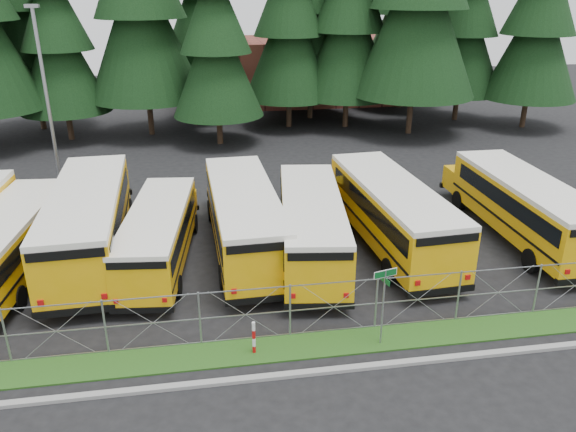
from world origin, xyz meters
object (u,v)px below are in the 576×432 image
object	(u,v)px
bus_4	(243,219)
bus_5	(311,226)
street_sign	(384,291)
light_standard	(46,94)
bus_6	(388,213)
bus_1	(14,242)
striped_bollard	(254,338)
bus_3	(160,236)
bus_2	(90,223)
bus_east	(520,208)

from	to	relation	value
bus_4	bus_5	bearing A→B (deg)	-22.32
street_sign	light_standard	distance (m)	22.61
bus_6	bus_4	bearing A→B (deg)	172.81
bus_4	street_sign	world-z (taller)	bus_4
bus_1	bus_4	size ratio (longest dim) A/B	0.89
bus_6	striped_bollard	size ratio (longest dim) A/B	9.76
bus_3	bus_4	bearing A→B (deg)	17.67
bus_2	bus_3	distance (m)	3.24
bus_5	bus_6	distance (m)	3.74
light_standard	striped_bollard	bearing A→B (deg)	-61.59
street_sign	bus_4	bearing A→B (deg)	116.14
bus_east	striped_bollard	size ratio (longest dim) A/B	9.53
bus_3	bus_4	world-z (taller)	bus_4
bus_3	street_sign	bearing A→B (deg)	-37.45
striped_bollard	light_standard	xyz separation A→B (m)	(-9.47, 17.50, 4.90)
bus_1	street_sign	size ratio (longest dim) A/B	3.69
bus_1	bus_east	distance (m)	22.26
street_sign	bus_5	bearing A→B (deg)	98.54
bus_6	striped_bollard	distance (m)	10.05
bus_1	bus_2	xyz separation A→B (m)	(2.85, 1.03, 0.24)
bus_5	bus_4	bearing A→B (deg)	167.34
bus_5	bus_east	distance (m)	10.00
street_sign	light_standard	bearing A→B (deg)	127.76
striped_bollard	bus_5	bearing A→B (deg)	64.31
bus_1	street_sign	distance (m)	15.19
bus_4	bus_5	size ratio (longest dim) A/B	1.06
bus_1	bus_2	distance (m)	3.04
bus_3	striped_bollard	distance (m)	7.72
bus_1	bus_2	world-z (taller)	bus_2
bus_east	light_standard	xyz separation A→B (m)	(-22.65, 10.47, 4.00)
bus_4	bus_3	bearing A→B (deg)	-170.57
bus_2	bus_5	world-z (taller)	bus_2
bus_3	street_sign	xyz separation A→B (m)	(7.44, -7.14, 0.74)
light_standard	bus_4	bearing A→B (deg)	-44.94
bus_5	striped_bollard	bearing A→B (deg)	-107.90
bus_4	bus_east	size ratio (longest dim) A/B	1.02
bus_4	bus_6	size ratio (longest dim) A/B	0.99
bus_1	bus_east	world-z (taller)	bus_east
bus_4	bus_6	distance (m)	6.54
street_sign	striped_bollard	world-z (taller)	street_sign
bus_1	bus_3	distance (m)	5.86
bus_east	bus_2	bearing A→B (deg)	177.07
bus_4	light_standard	size ratio (longest dim) A/B	1.14
bus_4	striped_bollard	size ratio (longest dim) A/B	9.67
bus_5	bus_6	xyz separation A→B (m)	(3.69, 0.63, 0.10)
bus_2	striped_bollard	distance (m)	10.32
bus_east	light_standard	distance (m)	25.27
bus_1	bus_2	bearing A→B (deg)	24.76
bus_6	light_standard	world-z (taller)	light_standard
bus_2	striped_bollard	bearing A→B (deg)	-55.16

